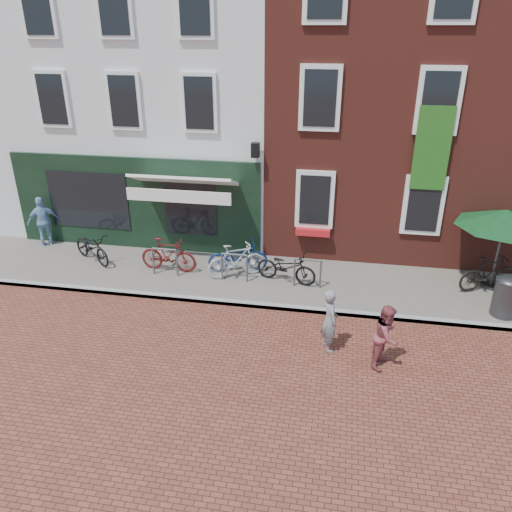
% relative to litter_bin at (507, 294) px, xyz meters
% --- Properties ---
extents(ground, '(80.00, 80.00, 0.00)m').
position_rel_litter_bin_xyz_m(ground, '(-5.35, -0.61, -0.68)').
color(ground, brown).
extents(sidewalk, '(24.00, 3.00, 0.10)m').
position_rel_litter_bin_xyz_m(sidewalk, '(-4.35, 0.89, -0.63)').
color(sidewalk, slate).
rests_on(sidewalk, ground).
extents(building_stucco, '(8.00, 8.00, 9.00)m').
position_rel_litter_bin_xyz_m(building_stucco, '(-10.35, 6.39, 3.82)').
color(building_stucco, silver).
rests_on(building_stucco, ground).
extents(building_brick_mid, '(6.00, 8.00, 10.00)m').
position_rel_litter_bin_xyz_m(building_brick_mid, '(-3.35, 6.39, 4.32)').
color(building_brick_mid, maroon).
rests_on(building_brick_mid, ground).
extents(litter_bin, '(0.61, 0.61, 1.12)m').
position_rel_litter_bin_xyz_m(litter_bin, '(0.00, 0.00, 0.00)').
color(litter_bin, '#39393B').
rests_on(litter_bin, sidewalk).
extents(parasol, '(2.48, 2.48, 2.30)m').
position_rel_litter_bin_xyz_m(parasol, '(0.06, 1.48, 1.48)').
color(parasol, '#4C4C4F').
rests_on(parasol, sidewalk).
extents(woman, '(0.53, 0.63, 1.48)m').
position_rel_litter_bin_xyz_m(woman, '(-4.16, -2.04, 0.06)').
color(woman, gray).
rests_on(woman, ground).
extents(boy, '(0.76, 0.84, 1.42)m').
position_rel_litter_bin_xyz_m(boy, '(-2.97, -2.40, 0.03)').
color(boy, '#8F4046').
rests_on(boy, ground).
extents(cafe_person, '(0.98, 0.89, 1.61)m').
position_rel_litter_bin_xyz_m(cafe_person, '(-13.35, 1.97, 0.23)').
color(cafe_person, '#7B9FC7').
rests_on(cafe_person, sidewalk).
extents(bicycle_0, '(1.76, 1.41, 0.89)m').
position_rel_litter_bin_xyz_m(bicycle_0, '(-11.30, 1.08, -0.13)').
color(bicycle_0, black).
rests_on(bicycle_0, sidewalk).
extents(bicycle_1, '(1.67, 0.55, 0.99)m').
position_rel_litter_bin_xyz_m(bicycle_1, '(-8.85, 0.88, -0.08)').
color(bicycle_1, '#521312').
rests_on(bicycle_1, sidewalk).
extents(bicycle_2, '(1.80, 1.03, 0.89)m').
position_rel_litter_bin_xyz_m(bicycle_2, '(-6.88, 1.22, -0.13)').
color(bicycle_2, navy).
rests_on(bicycle_2, sidewalk).
extents(bicycle_3, '(1.68, 1.19, 0.99)m').
position_rel_litter_bin_xyz_m(bicycle_3, '(-6.85, 0.85, -0.08)').
color(bicycle_3, '#B1B0B3').
rests_on(bicycle_3, sidewalk).
extents(bicycle_4, '(1.80, 0.98, 0.89)m').
position_rel_litter_bin_xyz_m(bicycle_4, '(-5.44, 0.79, -0.13)').
color(bicycle_4, black).
rests_on(bicycle_4, sidewalk).
extents(bicycle_5, '(1.71, 1.05, 0.99)m').
position_rel_litter_bin_xyz_m(bicycle_5, '(-0.13, 1.24, -0.08)').
color(bicycle_5, black).
rests_on(bicycle_5, sidewalk).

